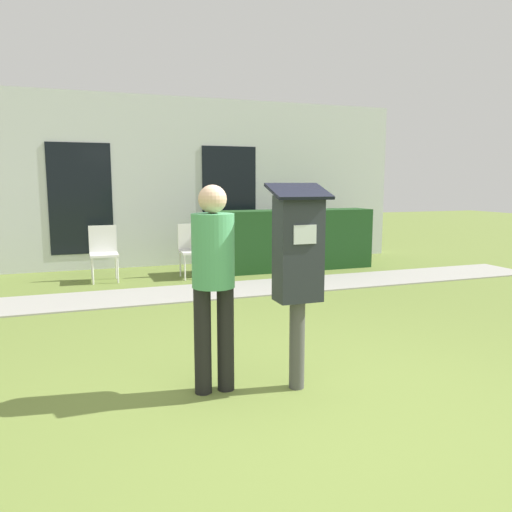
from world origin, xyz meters
The scene contains 8 objects.
ground_plane centered at (0.00, 0.00, 0.00)m, with size 40.00×40.00×0.00m, color olive.
sidewalk centered at (0.00, 4.01, 0.01)m, with size 12.00×1.10×0.02m.
building_facade centered at (0.00, 6.73, 1.60)m, with size 10.00×0.26×3.20m.
parking_meter centered at (0.08, 0.42, 1.02)m, with size 0.44×0.31×1.59m.
person_standing centered at (-0.54, 0.58, 0.93)m, with size 0.32×0.32×1.58m.
outdoor_chair_left centered at (-1.10, 5.43, 0.53)m, with size 0.44×0.44×0.90m.
outdoor_chair_middle centered at (0.34, 5.28, 0.53)m, with size 0.44×0.44×0.90m.
hedge_row centered at (2.26, 5.37, 0.55)m, with size 2.97×0.60×1.10m.
Camera 1 is at (-1.48, -2.97, 1.60)m, focal length 35.00 mm.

